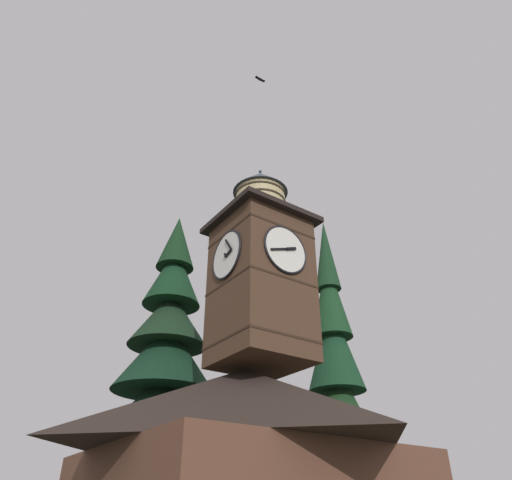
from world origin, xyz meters
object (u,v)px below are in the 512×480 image
object	(u,v)px
pine_tree_aside	(338,396)
pine_tree_behind	(163,384)
building_main	(243,458)
moon	(213,401)
flying_bird_high	(260,79)
clock_tower	(261,268)

from	to	relation	value
pine_tree_aside	pine_tree_behind	bearing A→B (deg)	-10.32
building_main	moon	xyz separation A→B (m)	(-16.07, -30.48, 9.46)
building_main	pine_tree_aside	distance (m)	11.53
building_main	flying_bird_high	world-z (taller)	flying_bird_high
building_main	pine_tree_aside	bearing A→B (deg)	-154.82
clock_tower	pine_tree_aside	bearing A→B (deg)	-150.31
building_main	flying_bird_high	bearing A→B (deg)	78.90
flying_bird_high	clock_tower	bearing A→B (deg)	-124.10
pine_tree_aside	moon	world-z (taller)	pine_tree_aside
building_main	moon	bearing A→B (deg)	-117.81
building_main	clock_tower	world-z (taller)	clock_tower
building_main	pine_tree_behind	world-z (taller)	pine_tree_behind
moon	flying_bird_high	xyz separation A→B (m)	(16.41, 32.19, 9.54)
pine_tree_behind	pine_tree_aside	xyz separation A→B (m)	(-10.35, 1.88, 0.41)
moon	flying_bird_high	bearing A→B (deg)	62.99
building_main	flying_bird_high	distance (m)	19.08
building_main	clock_tower	distance (m)	7.85
clock_tower	pine_tree_aside	size ratio (longest dim) A/B	0.50
pine_tree_behind	pine_tree_aside	size ratio (longest dim) A/B	0.87
building_main	moon	world-z (taller)	moon
pine_tree_behind	flying_bird_high	bearing A→B (deg)	92.52
clock_tower	flying_bird_high	xyz separation A→B (m)	(0.61, 0.90, 11.19)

